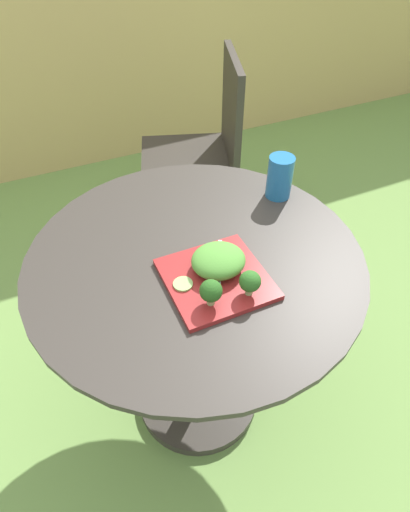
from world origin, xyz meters
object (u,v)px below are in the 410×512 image
object	(u,v)px
fork	(218,265)
drinking_glass	(280,179)
salad_plate	(216,279)
patio_chair	(207,141)

from	to	relation	value
fork	drinking_glass	bearing A→B (deg)	35.23
drinking_glass	fork	world-z (taller)	drinking_glass
salad_plate	fork	distance (m)	0.04
salad_plate	fork	size ratio (longest dim) A/B	1.69
salad_plate	fork	xyz separation A→B (m)	(0.02, 0.03, 0.01)
patio_chair	drinking_glass	size ratio (longest dim) A/B	6.94
drinking_glass	salad_plate	bearing A→B (deg)	-142.69
fork	patio_chair	bearing A→B (deg)	66.99
patio_chair	salad_plate	bearing A→B (deg)	-113.30
patio_chair	drinking_glass	distance (m)	0.81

